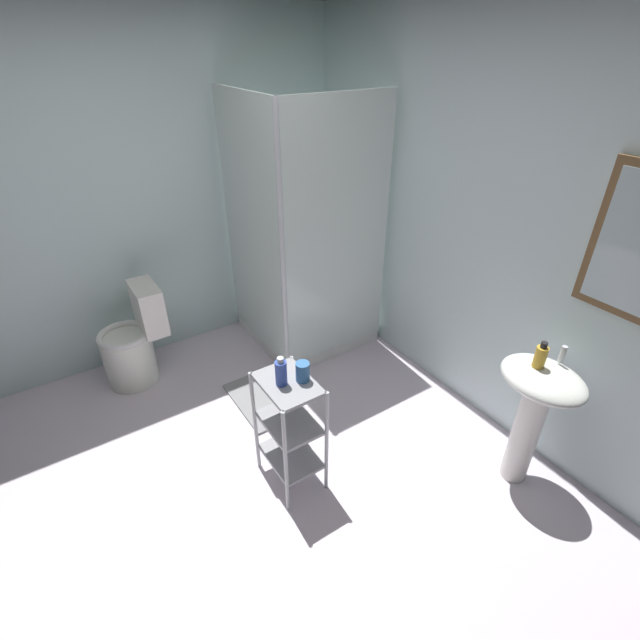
{
  "coord_description": "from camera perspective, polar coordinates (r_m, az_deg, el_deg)",
  "views": [
    {
      "loc": [
        1.65,
        -0.5,
        2.3
      ],
      "look_at": [
        -0.15,
        0.68,
        0.94
      ],
      "focal_mm": 25.79,
      "sensor_mm": 36.0,
      "label": 1
    }
  ],
  "objects": [
    {
      "name": "rinse_cup",
      "position": [
        2.42,
        -2.17,
        -6.43
      ],
      "size": [
        0.07,
        0.07,
        0.11
      ],
      "primitive_type": "cylinder",
      "color": "#3870B2",
      "rests_on": "storage_cart"
    },
    {
      "name": "shower_stall",
      "position": [
        3.8,
        -2.28,
        3.18
      ],
      "size": [
        0.92,
        0.92,
        2.0
      ],
      "color": "white",
      "rests_on": "ground_plane"
    },
    {
      "name": "bath_mat",
      "position": [
        3.46,
        -6.96,
        -9.64
      ],
      "size": [
        0.6,
        0.4,
        0.02
      ],
      "primitive_type": "cube",
      "color": "gray",
      "rests_on": "ground_plane"
    },
    {
      "name": "hand_soap_bottle",
      "position": [
        2.65,
        25.69,
        -4.07
      ],
      "size": [
        0.06,
        0.06,
        0.15
      ],
      "color": "gold",
      "rests_on": "pedestal_sink"
    },
    {
      "name": "shampoo_bottle_blue",
      "position": [
        2.38,
        -4.86,
        -6.51
      ],
      "size": [
        0.06,
        0.06,
        0.17
      ],
      "color": "#3552BB",
      "rests_on": "storage_cart"
    },
    {
      "name": "sink_faucet",
      "position": [
        2.74,
        27.88,
        -3.78
      ],
      "size": [
        0.03,
        0.03,
        0.1
      ],
      "primitive_type": "cylinder",
      "color": "silver",
      "rests_on": "pedestal_sink"
    },
    {
      "name": "pedestal_sink",
      "position": [
        2.81,
        25.15,
        -9.28
      ],
      "size": [
        0.46,
        0.37,
        0.81
      ],
      "color": "white",
      "rests_on": "ground_plane"
    },
    {
      "name": "storage_cart",
      "position": [
        2.64,
        -3.81,
        -12.78
      ],
      "size": [
        0.38,
        0.28,
        0.74
      ],
      "color": "silver",
      "rests_on": "ground_plane"
    },
    {
      "name": "wall_left",
      "position": [
        3.69,
        -24.71,
        12.72
      ],
      "size": [
        0.1,
        4.2,
        2.5
      ],
      "primitive_type": "cube",
      "color": "silver",
      "rests_on": "ground_plane"
    },
    {
      "name": "toilet",
      "position": [
        3.73,
        -22.09,
        -2.75
      ],
      "size": [
        0.37,
        0.49,
        0.76
      ],
      "color": "white",
      "rests_on": "ground_plane"
    },
    {
      "name": "ground_plane",
      "position": [
        2.88,
        -10.48,
        -21.94
      ],
      "size": [
        4.2,
        4.2,
        0.02
      ],
      "primitive_type": "cube",
      "color": "silver"
    },
    {
      "name": "wall_back",
      "position": [
        3.05,
        20.76,
        9.97
      ],
      "size": [
        4.2,
        0.14,
        2.5
      ],
      "color": "silver",
      "rests_on": "ground_plane"
    }
  ]
}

